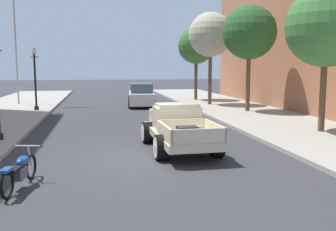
% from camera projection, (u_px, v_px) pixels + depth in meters
% --- Properties ---
extents(ground_plane, '(140.00, 140.00, 0.00)m').
position_uv_depth(ground_plane, '(149.00, 158.00, 11.89)').
color(ground_plane, '#333338').
extents(hotrod_truck_cream, '(2.29, 4.99, 1.58)m').
position_uv_depth(hotrod_truck_cream, '(177.00, 127.00, 13.28)').
color(hotrod_truck_cream, beige).
rests_on(hotrod_truck_cream, ground).
extents(motorcycle_parked, '(0.66, 2.10, 0.93)m').
position_uv_depth(motorcycle_parked, '(20.00, 170.00, 8.89)').
color(motorcycle_parked, black).
rests_on(motorcycle_parked, ground).
extents(car_background_white, '(2.11, 4.42, 1.65)m').
position_uv_depth(car_background_white, '(141.00, 96.00, 26.98)').
color(car_background_white, silver).
rests_on(car_background_white, ground).
extents(street_lamp_far, '(0.50, 0.32, 3.85)m').
position_uv_depth(street_lamp_far, '(35.00, 74.00, 23.32)').
color(street_lamp_far, black).
rests_on(street_lamp_far, sidewalk_left).
extents(flagpole, '(1.74, 0.16, 9.16)m').
position_uv_depth(flagpole, '(18.00, 25.00, 26.86)').
color(flagpole, '#B2B2B7').
rests_on(flagpole, sidewalk_left).
extents(street_tree_nearest, '(3.32, 3.32, 6.00)m').
position_uv_depth(street_tree_nearest, '(326.00, 27.00, 15.39)').
color(street_tree_nearest, brown).
rests_on(street_tree_nearest, sidewalk_right).
extents(street_tree_second, '(3.24, 3.24, 6.35)m').
position_uv_depth(street_tree_second, '(249.00, 33.00, 22.57)').
color(street_tree_second, brown).
rests_on(street_tree_second, sidewalk_right).
extents(street_tree_third, '(3.13, 3.13, 6.50)m').
position_uv_depth(street_tree_third, '(211.00, 35.00, 26.59)').
color(street_tree_third, brown).
rests_on(street_tree_third, sidewalk_right).
extents(street_tree_farthest, '(2.94, 2.94, 5.84)m').
position_uv_depth(street_tree_farthest, '(196.00, 46.00, 30.38)').
color(street_tree_farthest, brown).
rests_on(street_tree_farthest, sidewalk_right).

